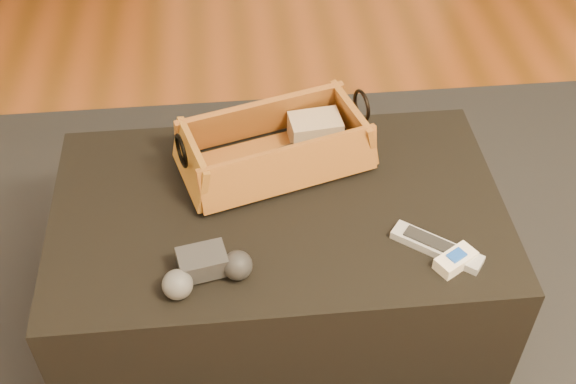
{
  "coord_description": "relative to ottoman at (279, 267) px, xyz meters",
  "views": [
    {
      "loc": [
        -0.32,
        -0.71,
        1.56
      ],
      "look_at": [
        -0.21,
        0.38,
        0.49
      ],
      "focal_mm": 45.0,
      "sensor_mm": 36.0,
      "label": 1
    }
  ],
  "objects": [
    {
      "name": "area_rug",
      "position": [
        0.0,
        -0.05,
        -0.22
      ],
      "size": [
        2.6,
        2.0,
        0.01
      ],
      "primitive_type": "cube",
      "color": "black",
      "rests_on": "floor"
    },
    {
      "name": "ottoman",
      "position": [
        0.0,
        0.0,
        0.0
      ],
      "size": [
        1.0,
        0.6,
        0.42
      ],
      "primitive_type": "cube",
      "color": "black",
      "rests_on": "area_rug"
    },
    {
      "name": "tv_remote",
      "position": [
        -0.01,
        0.11,
        0.24
      ],
      "size": [
        0.23,
        0.13,
        0.02
      ],
      "primitive_type": "cube",
      "rotation": [
        0.0,
        0.0,
        0.39
      ],
      "color": "black",
      "rests_on": "wicker_basket"
    },
    {
      "name": "cloth_bundle",
      "position": [
        0.11,
        0.2,
        0.26
      ],
      "size": [
        0.13,
        0.09,
        0.07
      ],
      "primitive_type": "cube",
      "rotation": [
        0.0,
        0.0,
        0.11
      ],
      "color": "tan",
      "rests_on": "wicker_basket"
    },
    {
      "name": "wicker_basket",
      "position": [
        0.01,
        0.13,
        0.26
      ],
      "size": [
        0.48,
        0.33,
        0.15
      ],
      "color": "#AA6726",
      "rests_on": "ottoman"
    },
    {
      "name": "game_controller",
      "position": [
        -0.16,
        -0.19,
        0.24
      ],
      "size": [
        0.19,
        0.13,
        0.06
      ],
      "color": "#28282B",
      "rests_on": "ottoman"
    },
    {
      "name": "silver_remote",
      "position": [
        0.32,
        -0.16,
        0.22
      ],
      "size": [
        0.18,
        0.15,
        0.02
      ],
      "color": "#B9BBC1",
      "rests_on": "ottoman"
    },
    {
      "name": "cream_gadget",
      "position": [
        0.34,
        -0.2,
        0.22
      ],
      "size": [
        0.1,
        0.08,
        0.03
      ],
      "color": "white",
      "rests_on": "ottoman"
    }
  ]
}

